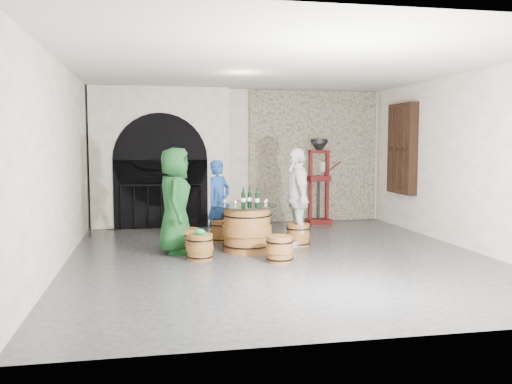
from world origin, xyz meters
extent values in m
plane|color=#29292B|center=(0.00, 0.00, 0.00)|extent=(8.00, 8.00, 0.00)
plane|color=silver|center=(0.00, 4.00, 1.60)|extent=(8.00, 0.00, 8.00)
plane|color=silver|center=(0.00, -4.00, 1.60)|extent=(8.00, 0.00, 8.00)
plane|color=silver|center=(-3.50, 0.00, 1.60)|extent=(0.00, 8.00, 8.00)
plane|color=silver|center=(3.50, 0.00, 1.60)|extent=(0.00, 8.00, 8.00)
plane|color=beige|center=(0.00, 0.00, 3.20)|extent=(8.00, 8.00, 0.00)
cube|color=gray|center=(1.80, 3.94, 1.60)|extent=(3.20, 0.12, 3.18)
cube|color=silver|center=(-1.90, 3.75, 1.60)|extent=(3.10, 0.50, 3.18)
cube|color=black|center=(-1.90, 3.48, 0.78)|extent=(2.10, 0.03, 1.55)
cylinder|color=black|center=(-1.90, 3.48, 1.55)|extent=(2.10, 0.03, 2.10)
cylinder|color=black|center=(-1.90, 3.42, 0.98)|extent=(1.79, 0.04, 0.04)
cylinder|color=black|center=(-2.79, 3.42, 0.49)|extent=(0.02, 0.02, 0.98)
cylinder|color=black|center=(-2.50, 3.42, 0.49)|extent=(0.02, 0.02, 0.98)
cylinder|color=black|center=(-2.20, 3.42, 0.49)|extent=(0.02, 0.02, 0.98)
cylinder|color=black|center=(-1.90, 3.42, 0.49)|extent=(0.02, 0.02, 0.98)
cylinder|color=black|center=(-1.60, 3.42, 0.49)|extent=(0.02, 0.02, 0.98)
cylinder|color=black|center=(-1.31, 3.42, 0.49)|extent=(0.02, 0.02, 0.98)
cylinder|color=black|center=(-1.01, 3.42, 0.49)|extent=(0.02, 0.02, 0.98)
cube|color=black|center=(3.39, 2.40, 1.80)|extent=(0.20, 1.10, 2.00)
cube|color=black|center=(3.34, 2.40, 1.80)|extent=(0.06, 0.88, 1.76)
cube|color=black|center=(3.37, 2.40, 1.80)|extent=(0.22, 0.92, 0.06)
cube|color=black|center=(3.37, 2.11, 1.80)|extent=(0.22, 0.06, 1.80)
cube|color=black|center=(3.37, 2.40, 1.80)|extent=(0.22, 0.06, 1.80)
cube|color=black|center=(3.37, 2.69, 1.80)|extent=(0.22, 0.06, 1.80)
cylinder|color=brown|center=(-0.46, 0.53, 0.39)|extent=(0.82, 0.82, 0.78)
cylinder|color=brown|center=(-0.46, 0.53, 0.39)|extent=(0.88, 0.88, 0.17)
torus|color=black|center=(-0.46, 0.53, 0.12)|extent=(0.88, 0.88, 0.02)
torus|color=black|center=(-0.46, 0.53, 0.65)|extent=(0.88, 0.88, 0.02)
cylinder|color=brown|center=(-0.46, 0.53, 0.79)|extent=(0.84, 0.84, 0.02)
cylinder|color=black|center=(-0.46, 0.53, 0.81)|extent=(1.07, 1.07, 0.01)
cylinder|color=brown|center=(-1.51, 0.59, 0.20)|extent=(0.42, 0.42, 0.41)
cylinder|color=brown|center=(-1.51, 0.59, 0.20)|extent=(0.45, 0.45, 0.09)
torus|color=black|center=(-1.51, 0.59, 0.07)|extent=(0.46, 0.46, 0.02)
torus|color=black|center=(-1.51, 0.59, 0.34)|extent=(0.46, 0.46, 0.02)
cylinder|color=brown|center=(-1.51, 0.59, 0.42)|extent=(0.43, 0.43, 0.02)
cylinder|color=brown|center=(-0.78, 1.53, 0.20)|extent=(0.42, 0.42, 0.41)
cylinder|color=brown|center=(-0.78, 1.53, 0.20)|extent=(0.45, 0.45, 0.09)
torus|color=black|center=(-0.78, 1.53, 0.07)|extent=(0.46, 0.46, 0.02)
torus|color=black|center=(-0.78, 1.53, 0.34)|extent=(0.46, 0.46, 0.02)
cylinder|color=brown|center=(-0.78, 1.53, 0.42)|extent=(0.43, 0.43, 0.02)
cylinder|color=brown|center=(0.56, 0.80, 0.20)|extent=(0.42, 0.42, 0.41)
cylinder|color=brown|center=(0.56, 0.80, 0.20)|extent=(0.45, 0.45, 0.09)
torus|color=black|center=(0.56, 0.80, 0.07)|extent=(0.46, 0.46, 0.02)
torus|color=black|center=(0.56, 0.80, 0.34)|extent=(0.46, 0.46, 0.02)
cylinder|color=brown|center=(0.56, 0.80, 0.42)|extent=(0.43, 0.43, 0.02)
cylinder|color=brown|center=(-0.09, -0.45, 0.20)|extent=(0.42, 0.42, 0.41)
cylinder|color=brown|center=(-0.09, -0.45, 0.20)|extent=(0.45, 0.45, 0.09)
torus|color=black|center=(-0.09, -0.45, 0.07)|extent=(0.46, 0.46, 0.02)
torus|color=black|center=(-0.09, -0.45, 0.34)|extent=(0.46, 0.46, 0.02)
cylinder|color=brown|center=(-0.09, -0.45, 0.42)|extent=(0.43, 0.43, 0.02)
cylinder|color=brown|center=(-1.34, -0.03, 0.20)|extent=(0.42, 0.42, 0.41)
cylinder|color=brown|center=(-1.34, -0.03, 0.20)|extent=(0.45, 0.45, 0.09)
torus|color=black|center=(-1.34, -0.03, 0.07)|extent=(0.46, 0.46, 0.02)
torus|color=black|center=(-1.34, -0.03, 0.34)|extent=(0.46, 0.46, 0.02)
cylinder|color=brown|center=(-1.34, -0.03, 0.42)|extent=(0.43, 0.43, 0.02)
ellipsoid|color=#0B7E42|center=(-1.34, -0.03, 0.47)|extent=(0.18, 0.18, 0.10)
cylinder|color=#0B7E42|center=(-1.26, -0.06, 0.43)|extent=(0.12, 0.12, 0.01)
imported|color=#12411B|center=(-1.71, 0.60, 0.92)|extent=(0.68, 0.96, 1.85)
imported|color=navy|center=(-0.82, 1.65, 0.79)|extent=(0.69, 0.66, 1.59)
imported|color=silver|center=(0.53, 0.79, 0.92)|extent=(0.50, 1.10, 1.84)
cylinder|color=black|center=(-0.52, 0.53, 0.93)|extent=(0.07, 0.07, 0.22)
cylinder|color=white|center=(-0.52, 0.53, 0.92)|extent=(0.08, 0.08, 0.06)
cone|color=black|center=(-0.52, 0.53, 1.06)|extent=(0.07, 0.07, 0.05)
cylinder|color=black|center=(-0.52, 0.53, 1.11)|extent=(0.03, 0.03, 0.07)
cylinder|color=black|center=(-0.29, 0.43, 0.93)|extent=(0.07, 0.07, 0.22)
cylinder|color=white|center=(-0.29, 0.43, 0.92)|extent=(0.08, 0.08, 0.06)
cone|color=black|center=(-0.29, 0.43, 1.06)|extent=(0.07, 0.07, 0.05)
cylinder|color=black|center=(-0.29, 0.43, 1.11)|extent=(0.03, 0.03, 0.07)
cylinder|color=black|center=(-0.39, 0.63, 0.93)|extent=(0.07, 0.07, 0.22)
cylinder|color=white|center=(-0.39, 0.63, 0.92)|extent=(0.08, 0.08, 0.06)
cone|color=black|center=(-0.39, 0.63, 1.06)|extent=(0.07, 0.07, 0.05)
cylinder|color=black|center=(-0.39, 0.63, 1.11)|extent=(0.03, 0.03, 0.07)
cylinder|color=brown|center=(-0.09, 3.10, 0.30)|extent=(0.43, 0.43, 0.60)
cylinder|color=brown|center=(-0.09, 3.10, 0.30)|extent=(0.46, 0.46, 0.13)
torus|color=black|center=(-0.09, 3.10, 0.10)|extent=(0.47, 0.47, 0.02)
torus|color=black|center=(-0.09, 3.10, 0.51)|extent=(0.47, 0.47, 0.02)
cylinder|color=brown|center=(-0.09, 3.10, 0.61)|extent=(0.44, 0.44, 0.02)
cube|color=#480F0C|center=(1.81, 3.50, 0.05)|extent=(0.58, 0.48, 0.11)
cube|color=#480F0C|center=(1.81, 3.50, 1.08)|extent=(0.52, 0.35, 0.13)
cube|color=#480F0C|center=(1.81, 3.50, 1.72)|extent=(0.50, 0.16, 0.07)
cylinder|color=black|center=(1.81, 3.50, 0.64)|extent=(0.06, 0.06, 1.06)
cylinder|color=black|center=(1.81, 3.50, 1.96)|extent=(0.40, 0.40, 0.10)
cone|color=black|center=(1.81, 3.50, 1.83)|extent=(0.40, 0.40, 0.21)
cube|color=#480F0C|center=(1.60, 3.49, 0.90)|extent=(0.08, 0.08, 1.70)
cube|color=#480F0C|center=(2.03, 3.52, 0.90)|extent=(0.08, 0.08, 1.70)
cylinder|color=#480F0C|center=(2.13, 3.48, 1.33)|extent=(0.45, 0.06, 0.33)
cube|color=silver|center=(2.05, 3.86, 1.35)|extent=(0.18, 0.10, 0.22)
camera|label=1|loc=(-2.10, -8.85, 1.93)|focal=38.00mm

